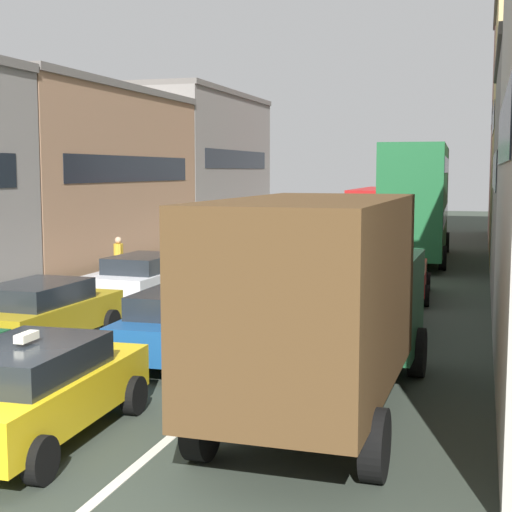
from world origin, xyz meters
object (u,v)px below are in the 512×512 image
object	(u,v)px
wagon_left_lane_second	(42,312)
pedestrian_near_kerb	(119,257)
taxi_centre_lane_front	(34,388)
bus_mid_queue_primary	(417,197)
sedan_left_lane_third	(146,278)
coupe_centre_lane_fourth	(307,261)
hatchback_centre_lane_third	(264,283)
sedan_right_lane_behind_truck	(364,298)
removalist_box_truck	(324,297)
sedan_centre_lane_second	(184,322)
bus_far_queue_secondary	(379,207)
wagon_right_lane_far	(397,273)
sedan_left_lane_fourth	(205,259)

from	to	relation	value
wagon_left_lane_second	pedestrian_near_kerb	world-z (taller)	pedestrian_near_kerb
taxi_centre_lane_front	bus_mid_queue_primary	distance (m)	25.24
sedan_left_lane_third	coupe_centre_lane_fourth	size ratio (longest dim) A/B	1.00
hatchback_centre_lane_third	coupe_centre_lane_fourth	size ratio (longest dim) A/B	1.00
sedan_right_lane_behind_truck	removalist_box_truck	bearing A→B (deg)	-179.38
hatchback_centre_lane_third	sedan_left_lane_third	bearing A→B (deg)	85.53
sedan_centre_lane_second	sedan_right_lane_behind_truck	world-z (taller)	same
hatchback_centre_lane_third	bus_far_queue_secondary	xyz separation A→B (m)	(-0.27, 26.63, 0.96)
bus_far_queue_secondary	pedestrian_near_kerb	bearing A→B (deg)	164.50
sedan_left_lane_third	wagon_right_lane_far	distance (m)	7.82
sedan_left_lane_fourth	bus_far_queue_secondary	size ratio (longest dim) A/B	0.42
sedan_centre_lane_second	coupe_centre_lane_fourth	world-z (taller)	same
sedan_right_lane_behind_truck	pedestrian_near_kerb	bearing A→B (deg)	57.54
hatchback_centre_lane_third	sedan_left_lane_fourth	xyz separation A→B (m)	(-3.72, 5.21, 0.00)
sedan_centre_lane_second	wagon_right_lane_far	size ratio (longest dim) A/B	0.99
wagon_left_lane_second	removalist_box_truck	bearing A→B (deg)	-112.11
sedan_left_lane_third	sedan_centre_lane_second	bearing A→B (deg)	-146.18
bus_mid_queue_primary	taxi_centre_lane_front	bearing A→B (deg)	170.52
sedan_left_lane_third	bus_mid_queue_primary	distance (m)	15.44
coupe_centre_lane_fourth	bus_far_queue_secondary	bearing A→B (deg)	-2.12
sedan_right_lane_behind_truck	pedestrian_near_kerb	size ratio (longest dim) A/B	2.64
sedan_right_lane_behind_truck	wagon_left_lane_second	bearing A→B (deg)	117.85
sedan_centre_lane_second	sedan_left_lane_third	world-z (taller)	same
wagon_right_lane_far	bus_far_queue_secondary	world-z (taller)	bus_far_queue_secondary
sedan_left_lane_third	coupe_centre_lane_fourth	distance (m)	6.58
removalist_box_truck	pedestrian_near_kerb	world-z (taller)	removalist_box_truck
removalist_box_truck	pedestrian_near_kerb	distance (m)	16.05
wagon_left_lane_second	taxi_centre_lane_front	bearing A→B (deg)	-147.44
sedan_centre_lane_second	bus_far_queue_secondary	bearing A→B (deg)	-0.89
taxi_centre_lane_front	sedan_right_lane_behind_truck	size ratio (longest dim) A/B	0.99
coupe_centre_lane_fourth	sedan_centre_lane_second	bearing A→B (deg)	176.48
hatchback_centre_lane_third	coupe_centre_lane_fourth	xyz separation A→B (m)	(0.03, 5.51, 0.00)
bus_mid_queue_primary	pedestrian_near_kerb	world-z (taller)	bus_mid_queue_primary
sedan_right_lane_behind_truck	coupe_centre_lane_fourth	bearing A→B (deg)	20.39
sedan_centre_lane_second	hatchback_centre_lane_third	world-z (taller)	same
bus_far_queue_secondary	removalist_box_truck	bearing A→B (deg)	-174.33
coupe_centre_lane_fourth	sedan_left_lane_fourth	bearing A→B (deg)	91.66
wagon_right_lane_far	bus_far_queue_secondary	xyz separation A→B (m)	(-3.66, 23.21, 0.96)
hatchback_centre_lane_third	taxi_centre_lane_front	bearing A→B (deg)	175.01
coupe_centre_lane_fourth	pedestrian_near_kerb	size ratio (longest dim) A/B	2.64
removalist_box_truck	wagon_right_lane_far	bearing A→B (deg)	1.80
coupe_centre_lane_fourth	removalist_box_truck	bearing A→B (deg)	-169.16
sedan_centre_lane_second	pedestrian_near_kerb	distance (m)	11.47
coupe_centre_lane_fourth	bus_far_queue_secondary	world-z (taller)	bus_far_queue_secondary
hatchback_centre_lane_third	pedestrian_near_kerb	xyz separation A→B (m)	(-6.42, 3.72, 0.15)
sedan_left_lane_third	bus_mid_queue_primary	size ratio (longest dim) A/B	0.41
sedan_left_lane_third	pedestrian_near_kerb	bearing A→B (deg)	39.52
sedan_centre_lane_second	sedan_right_lane_behind_truck	bearing A→B (deg)	-39.22
wagon_left_lane_second	pedestrian_near_kerb	distance (m)	9.84
coupe_centre_lane_fourth	bus_mid_queue_primary	xyz separation A→B (m)	(3.06, 8.30, 2.03)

